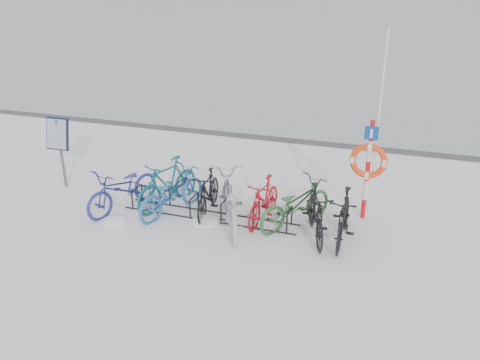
{
  "coord_description": "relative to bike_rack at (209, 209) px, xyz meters",
  "views": [
    {
      "loc": [
        3.67,
        -8.52,
        4.66
      ],
      "look_at": [
        0.51,
        0.6,
        0.71
      ],
      "focal_mm": 35.0,
      "sensor_mm": 36.0,
      "label": 1
    }
  ],
  "objects": [
    {
      "name": "bike_1",
      "position": [
        -1.12,
        0.25,
        0.4
      ],
      "size": [
        1.07,
        2.0,
        1.16
      ],
      "primitive_type": "imported",
      "rotation": [
        0.0,
        0.0,
        -0.29
      ],
      "color": "#135E69",
      "rests_on": "ground"
    },
    {
      "name": "ice_sheet",
      "position": [
        0.0,
        155.0,
        -0.17
      ],
      "size": [
        400.0,
        298.0,
        0.02
      ],
      "primitive_type": "cube",
      "color": "#9BA7AF",
      "rests_on": "ground"
    },
    {
      "name": "lifebuoy_station",
      "position": [
        3.21,
        1.0,
        1.16
      ],
      "size": [
        0.77,
        0.22,
        4.0
      ],
      "color": "red",
      "rests_on": "ground"
    },
    {
      "name": "bike_5",
      "position": [
        1.17,
        0.25,
        0.31
      ],
      "size": [
        0.63,
        1.69,
        0.99
      ],
      "primitive_type": "imported",
      "rotation": [
        0.0,
        0.0,
        -0.1
      ],
      "color": "#B50D18",
      "rests_on": "ground"
    },
    {
      "name": "bike_3",
      "position": [
        -0.1,
        0.21,
        0.33
      ],
      "size": [
        0.7,
        1.76,
        1.03
      ],
      "primitive_type": "imported",
      "rotation": [
        0.0,
        0.0,
        0.13
      ],
      "color": "black",
      "rests_on": "ground"
    },
    {
      "name": "bike_7",
      "position": [
        2.36,
        -0.11,
        0.36
      ],
      "size": [
        1.06,
        1.86,
        1.08
      ],
      "primitive_type": "imported",
      "rotation": [
        0.0,
        0.0,
        0.33
      ],
      "color": "black",
      "rests_on": "ground"
    },
    {
      "name": "bike_6",
      "position": [
        1.86,
        0.26,
        0.34
      ],
      "size": [
        1.65,
        2.02,
        1.03
      ],
      "primitive_type": "imported",
      "rotation": [
        0.0,
        0.0,
        2.56
      ],
      "color": "#2C6331",
      "rests_on": "ground"
    },
    {
      "name": "snow_drifts",
      "position": [
        -0.45,
        -0.15,
        -0.18
      ],
      "size": [
        5.95,
        2.2,
        0.22
      ],
      "color": "white",
      "rests_on": "ground"
    },
    {
      "name": "ground",
      "position": [
        0.0,
        0.0,
        -0.18
      ],
      "size": [
        900.0,
        900.0,
        0.0
      ],
      "primitive_type": "plane",
      "color": "white",
      "rests_on": "ground"
    },
    {
      "name": "bike_4",
      "position": [
        0.56,
        -0.26,
        0.41
      ],
      "size": [
        1.7,
        2.39,
        1.19
      ],
      "primitive_type": "imported",
      "rotation": [
        0.0,
        0.0,
        3.59
      ],
      "color": "#AAABB1",
      "rests_on": "ground"
    },
    {
      "name": "bike_rack",
      "position": [
        0.0,
        0.0,
        0.0
      ],
      "size": [
        4.0,
        0.48,
        0.46
      ],
      "color": "black",
      "rests_on": "ground"
    },
    {
      "name": "bike_8",
      "position": [
        2.9,
        -0.08,
        0.35
      ],
      "size": [
        0.5,
        1.76,
        1.06
      ],
      "primitive_type": "imported",
      "rotation": [
        0.0,
        0.0,
        0.0
      ],
      "color": "black",
      "rests_on": "ground"
    },
    {
      "name": "info_board",
      "position": [
        -4.1,
        0.35,
        1.12
      ],
      "size": [
        0.61,
        0.25,
        1.8
      ],
      "rotation": [
        0.0,
        0.0,
        0.04
      ],
      "color": "#595B5E",
      "rests_on": "ground"
    },
    {
      "name": "quay_edge",
      "position": [
        0.0,
        5.9,
        -0.13
      ],
      "size": [
        400.0,
        0.25,
        0.1
      ],
      "primitive_type": "cube",
      "color": "#3F3F42",
      "rests_on": "ground"
    },
    {
      "name": "bike_2",
      "position": [
        -0.88,
        -0.04,
        0.33
      ],
      "size": [
        1.25,
        2.08,
        1.03
      ],
      "primitive_type": "imported",
      "rotation": [
        0.0,
        0.0,
        2.83
      ],
      "color": "#2B63B1",
      "rests_on": "ground"
    },
    {
      "name": "bike_0",
      "position": [
        -1.99,
        -0.24,
        0.35
      ],
      "size": [
        1.26,
        2.13,
        1.05
      ],
      "primitive_type": "imported",
      "rotation": [
        0.0,
        0.0,
        -0.3
      ],
      "color": "navy",
      "rests_on": "ground"
    }
  ]
}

